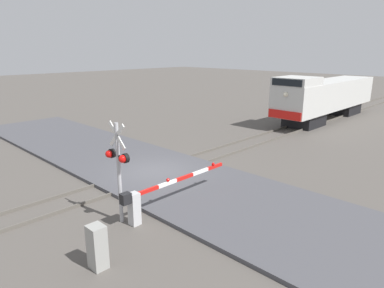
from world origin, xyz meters
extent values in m
plane|color=#514C47|center=(0.00, 0.00, 0.00)|extent=(160.00, 160.00, 0.00)
cube|color=#59544C|center=(-0.72, 0.00, 0.07)|extent=(0.08, 80.00, 0.15)
cube|color=#59544C|center=(0.72, 0.00, 0.07)|extent=(0.08, 80.00, 0.15)
cube|color=#47474C|center=(0.00, 0.00, 0.08)|extent=(36.00, 6.33, 0.16)
cube|color=black|center=(0.00, 16.18, 0.53)|extent=(2.47, 3.20, 1.05)
cube|color=black|center=(0.00, 24.33, 0.53)|extent=(2.47, 3.20, 1.05)
cube|color=silver|center=(0.00, 20.26, 2.29)|extent=(2.90, 14.82, 2.48)
cube|color=silver|center=(0.00, 14.41, 3.85)|extent=(2.85, 3.14, 0.64)
cube|color=black|center=(0.00, 12.81, 3.85)|extent=(2.47, 0.06, 0.51)
cube|color=red|center=(0.00, 12.80, 1.40)|extent=(2.76, 0.08, 0.64)
sphere|color=#F2EACC|center=(0.00, 12.79, 2.97)|extent=(0.36, 0.36, 0.36)
cylinder|color=#ADADB2|center=(3.05, -4.19, 1.90)|extent=(0.14, 0.14, 3.80)
cube|color=white|center=(3.05, -4.19, 3.35)|extent=(0.95, 0.04, 0.95)
cube|color=white|center=(3.05, -4.19, 3.35)|extent=(0.95, 0.04, 0.95)
cube|color=black|center=(3.05, -4.19, 2.60)|extent=(1.04, 0.08, 0.08)
sphere|color=red|center=(2.63, -4.29, 2.60)|extent=(0.28, 0.28, 0.28)
sphere|color=red|center=(3.47, -4.29, 2.60)|extent=(0.28, 0.28, 0.28)
cylinder|color=black|center=(2.63, -4.17, 2.60)|extent=(0.34, 0.14, 0.34)
cylinder|color=black|center=(3.47, -4.17, 2.60)|extent=(0.34, 0.14, 0.34)
cube|color=silver|center=(3.56, -3.97, 0.62)|extent=(0.36, 0.36, 1.25)
cube|color=black|center=(3.56, -4.32, 1.15)|extent=(0.28, 0.36, 0.40)
cube|color=red|center=(3.56, -3.30, 1.15)|extent=(0.10, 0.95, 0.14)
cube|color=white|center=(3.56, -2.34, 1.15)|extent=(0.10, 0.95, 0.14)
cube|color=red|center=(3.56, -1.39, 1.15)|extent=(0.10, 0.95, 0.14)
cube|color=white|center=(3.56, -0.44, 1.15)|extent=(0.10, 0.95, 0.14)
cube|color=red|center=(3.56, 0.51, 1.15)|extent=(0.10, 0.95, 0.14)
sphere|color=red|center=(3.56, -2.31, 1.29)|extent=(0.14, 0.14, 0.14)
sphere|color=red|center=(3.56, 0.41, 1.29)|extent=(0.14, 0.14, 0.14)
cube|color=#999993|center=(4.92, -6.30, 0.69)|extent=(0.51, 0.45, 1.37)
camera|label=1|loc=(13.10, -10.69, 6.26)|focal=32.16mm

